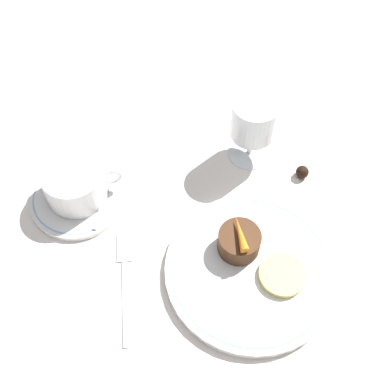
{
  "coord_description": "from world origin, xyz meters",
  "views": [
    {
      "loc": [
        -0.16,
        -0.32,
        0.72
      ],
      "look_at": [
        -0.08,
        0.11,
        0.04
      ],
      "focal_mm": 50.0,
      "sensor_mm": 36.0,
      "label": 1
    }
  ],
  "objects_px": {
    "wine_glass": "(254,122)",
    "fork": "(125,272)",
    "coffee_cup": "(75,183)",
    "dinner_plate": "(251,270)",
    "dessert_cake": "(239,242)"
  },
  "relations": [
    {
      "from": "wine_glass",
      "to": "fork",
      "type": "bearing_deg",
      "value": -142.51
    },
    {
      "from": "wine_glass",
      "to": "fork",
      "type": "height_order",
      "value": "wine_glass"
    },
    {
      "from": "coffee_cup",
      "to": "dinner_plate",
      "type": "bearing_deg",
      "value": -37.12
    },
    {
      "from": "coffee_cup",
      "to": "dessert_cake",
      "type": "height_order",
      "value": "coffee_cup"
    },
    {
      "from": "coffee_cup",
      "to": "fork",
      "type": "height_order",
      "value": "coffee_cup"
    },
    {
      "from": "fork",
      "to": "dinner_plate",
      "type": "bearing_deg",
      "value": -10.63
    },
    {
      "from": "fork",
      "to": "dessert_cake",
      "type": "xyz_separation_m",
      "value": [
        0.17,
        0.0,
        0.03
      ]
    },
    {
      "from": "dinner_plate",
      "to": "fork",
      "type": "relative_size",
      "value": 1.4
    },
    {
      "from": "wine_glass",
      "to": "fork",
      "type": "distance_m",
      "value": 0.3
    },
    {
      "from": "dessert_cake",
      "to": "dinner_plate",
      "type": "bearing_deg",
      "value": -74.33
    },
    {
      "from": "dinner_plate",
      "to": "dessert_cake",
      "type": "height_order",
      "value": "dessert_cake"
    },
    {
      "from": "dinner_plate",
      "to": "dessert_cake",
      "type": "xyz_separation_m",
      "value": [
        -0.01,
        0.04,
        0.02
      ]
    },
    {
      "from": "wine_glass",
      "to": "dessert_cake",
      "type": "relative_size",
      "value": 1.98
    },
    {
      "from": "coffee_cup",
      "to": "fork",
      "type": "xyz_separation_m",
      "value": [
        0.05,
        -0.14,
        -0.04
      ]
    },
    {
      "from": "dinner_plate",
      "to": "wine_glass",
      "type": "relative_size",
      "value": 2.03
    }
  ]
}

